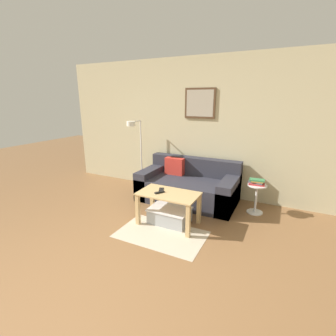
{
  "coord_description": "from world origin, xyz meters",
  "views": [
    {
      "loc": [
        1.7,
        -1.12,
        1.81
      ],
      "look_at": [
        0.2,
        1.88,
        0.85
      ],
      "focal_mm": 26.0,
      "sensor_mm": 36.0,
      "label": 1
    }
  ],
  "objects_px": {
    "side_table": "(256,196)",
    "remote_control": "(160,192)",
    "storage_bin": "(170,215)",
    "floor_lamp": "(137,147)",
    "book_stack": "(257,182)",
    "cell_phone": "(161,189)",
    "couch": "(188,186)",
    "coffee_table": "(168,200)"
  },
  "relations": [
    {
      "from": "remote_control",
      "to": "floor_lamp",
      "type": "bearing_deg",
      "value": 168.75
    },
    {
      "from": "floor_lamp",
      "to": "side_table",
      "type": "distance_m",
      "value": 2.42
    },
    {
      "from": "cell_phone",
      "to": "side_table",
      "type": "bearing_deg",
      "value": 11.56
    },
    {
      "from": "couch",
      "to": "cell_phone",
      "type": "bearing_deg",
      "value": -95.14
    },
    {
      "from": "couch",
      "to": "book_stack",
      "type": "distance_m",
      "value": 1.2
    },
    {
      "from": "couch",
      "to": "book_stack",
      "type": "bearing_deg",
      "value": 0.12
    },
    {
      "from": "couch",
      "to": "coffee_table",
      "type": "relative_size",
      "value": 1.99
    },
    {
      "from": "side_table",
      "to": "cell_phone",
      "type": "relative_size",
      "value": 3.47
    },
    {
      "from": "couch",
      "to": "floor_lamp",
      "type": "bearing_deg",
      "value": 175.69
    },
    {
      "from": "couch",
      "to": "side_table",
      "type": "distance_m",
      "value": 1.19
    },
    {
      "from": "storage_bin",
      "to": "floor_lamp",
      "type": "height_order",
      "value": "floor_lamp"
    },
    {
      "from": "coffee_table",
      "to": "remote_control",
      "type": "height_order",
      "value": "remote_control"
    },
    {
      "from": "floor_lamp",
      "to": "remote_control",
      "type": "distance_m",
      "value": 1.62
    },
    {
      "from": "couch",
      "to": "remote_control",
      "type": "height_order",
      "value": "couch"
    },
    {
      "from": "floor_lamp",
      "to": "side_table",
      "type": "relative_size",
      "value": 2.89
    },
    {
      "from": "storage_bin",
      "to": "side_table",
      "type": "xyz_separation_m",
      "value": [
        1.11,
        0.92,
        0.17
      ]
    },
    {
      "from": "couch",
      "to": "floor_lamp",
      "type": "xyz_separation_m",
      "value": [
        -1.16,
        0.09,
        0.61
      ]
    },
    {
      "from": "book_stack",
      "to": "remote_control",
      "type": "bearing_deg",
      "value": -139.78
    },
    {
      "from": "storage_bin",
      "to": "cell_phone",
      "type": "xyz_separation_m",
      "value": [
        -0.16,
        0.03,
        0.38
      ]
    },
    {
      "from": "coffee_table",
      "to": "floor_lamp",
      "type": "xyz_separation_m",
      "value": [
        -1.23,
        1.05,
        0.49
      ]
    },
    {
      "from": "couch",
      "to": "coffee_table",
      "type": "distance_m",
      "value": 0.98
    },
    {
      "from": "floor_lamp",
      "to": "book_stack",
      "type": "relative_size",
      "value": 5.38
    },
    {
      "from": "floor_lamp",
      "to": "book_stack",
      "type": "xyz_separation_m",
      "value": [
        2.33,
        -0.08,
        -0.35
      ]
    },
    {
      "from": "storage_bin",
      "to": "remote_control",
      "type": "relative_size",
      "value": 4.02
    },
    {
      "from": "side_table",
      "to": "cell_phone",
      "type": "xyz_separation_m",
      "value": [
        -1.27,
        -0.89,
        0.21
      ]
    },
    {
      "from": "floor_lamp",
      "to": "couch",
      "type": "bearing_deg",
      "value": -4.31
    },
    {
      "from": "couch",
      "to": "book_stack",
      "type": "height_order",
      "value": "couch"
    },
    {
      "from": "couch",
      "to": "coffee_table",
      "type": "xyz_separation_m",
      "value": [
        0.08,
        -0.97,
        0.12
      ]
    },
    {
      "from": "remote_control",
      "to": "cell_phone",
      "type": "xyz_separation_m",
      "value": [
        -0.04,
        0.13,
        -0.01
      ]
    },
    {
      "from": "side_table",
      "to": "cell_phone",
      "type": "distance_m",
      "value": 1.56
    },
    {
      "from": "storage_bin",
      "to": "floor_lamp",
      "type": "distance_m",
      "value": 1.77
    },
    {
      "from": "storage_bin",
      "to": "cell_phone",
      "type": "height_order",
      "value": "cell_phone"
    },
    {
      "from": "floor_lamp",
      "to": "book_stack",
      "type": "height_order",
      "value": "floor_lamp"
    },
    {
      "from": "side_table",
      "to": "remote_control",
      "type": "bearing_deg",
      "value": -140.32
    },
    {
      "from": "side_table",
      "to": "remote_control",
      "type": "distance_m",
      "value": 1.61
    },
    {
      "from": "storage_bin",
      "to": "book_stack",
      "type": "height_order",
      "value": "book_stack"
    },
    {
      "from": "couch",
      "to": "book_stack",
      "type": "relative_size",
      "value": 6.68
    },
    {
      "from": "cell_phone",
      "to": "book_stack",
      "type": "bearing_deg",
      "value": 12.09
    },
    {
      "from": "side_table",
      "to": "coffee_table",
      "type": "bearing_deg",
      "value": -139.03
    },
    {
      "from": "coffee_table",
      "to": "floor_lamp",
      "type": "relative_size",
      "value": 0.62
    },
    {
      "from": "side_table",
      "to": "book_stack",
      "type": "bearing_deg",
      "value": 165.2
    },
    {
      "from": "storage_bin",
      "to": "remote_control",
      "type": "xyz_separation_m",
      "value": [
        -0.12,
        -0.1,
        0.38
      ]
    }
  ]
}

